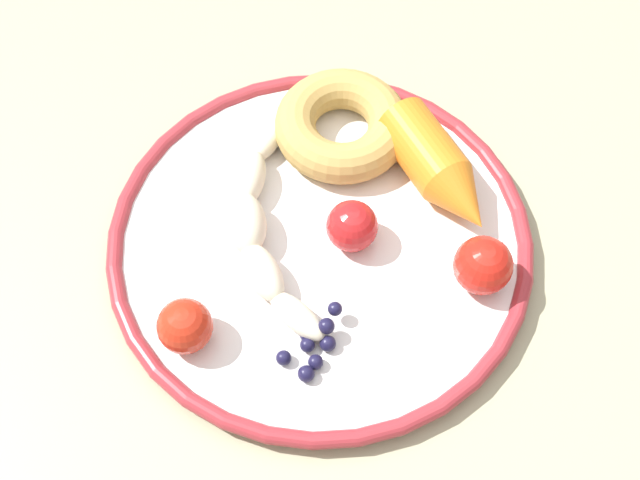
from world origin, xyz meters
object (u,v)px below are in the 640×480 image
Objects in this scene: plate at (320,242)px; banana at (259,223)px; carrot_orange at (439,170)px; tomato_mid at (352,226)px; blueberry_pile at (314,344)px; tomato_far at (185,326)px; donut at (342,125)px; tomato_near at (483,265)px; dining_table at (311,366)px.

banana reaches higher than plate.
tomato_mid is at bearing 127.33° from carrot_orange.
plate is at bearing -0.70° from blueberry_pile.
carrot_orange is 3.10× the size of tomato_far.
tomato_mid is at bearing -53.47° from tomato_far.
donut is at bearing -4.72° from blueberry_pile.
donut is at bearing 39.37° from tomato_near.
tomato_mid and tomato_far have the same top height.
dining_table is at bearing 7.69° from blueberry_pile.
blueberry_pile is (-0.18, 0.01, -0.01)m from donut.
tomato_near is 1.10× the size of tomato_far.
tomato_near is at bearing -79.32° from dining_table.
tomato_far is (-0.17, 0.10, 0.00)m from donut.
donut is 0.18m from blueberry_pile.
plate is 0.09m from blueberry_pile.
carrot_orange reaches higher than blueberry_pile.
banana is 3.64× the size of blueberry_pile.
carrot_orange reaches higher than tomato_far.
tomato_far reaches higher than blueberry_pile.
tomato_mid is 0.99× the size of tomato_far.
banana is at bearing 108.78° from carrot_orange.
plate is 0.03m from tomato_mid.
plate is 8.32× the size of tomato_mid.
plate is 0.12m from tomato_near.
donut is 0.09m from tomato_mid.
donut is 2.78× the size of tomato_mid.
banana is 4.79× the size of tomato_near.
tomato_near is 1.11× the size of tomato_mid.
carrot_orange is 0.08m from tomato_mid.
tomato_near is (-0.08, -0.03, -0.00)m from carrot_orange.
donut is (0.09, -0.06, 0.00)m from banana.
blueberry_pile is at bearing -154.73° from banana.
carrot_orange is 3.14× the size of tomato_mid.
carrot_orange is at bearing -60.02° from plate.
plate is 2.64× the size of carrot_orange.
banana is at bearing 146.62° from donut.
tomato_near is (-0.03, -0.11, 0.02)m from plate.
plate is 0.10m from carrot_orange.
dining_table is at bearing 137.65° from carrot_orange.
tomato_near is at bearing -108.25° from tomato_mid.
donut is (0.04, 0.07, -0.01)m from carrot_orange.
tomato_near is (-0.12, -0.10, 0.00)m from donut.
tomato_near is at bearing -160.78° from carrot_orange.
tomato_near is at bearing -102.20° from banana.
tomato_near reaches higher than plate.
carrot_orange is (0.05, -0.09, 0.02)m from plate.
dining_table is at bearing 173.64° from plate.
tomato_mid reaches higher than blueberry_pile.
dining_table is at bearing 151.52° from tomato_mid.
blueberry_pile is (-0.03, -0.00, 0.12)m from dining_table.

